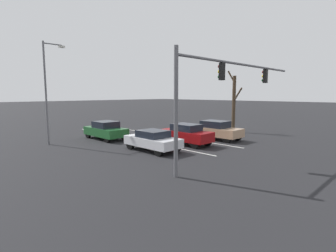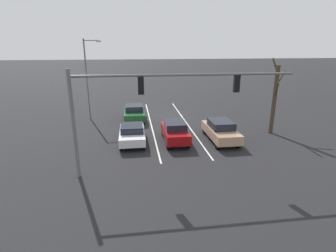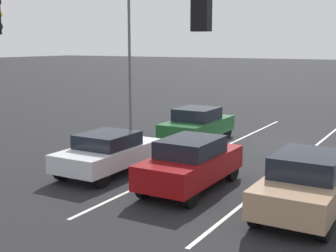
{
  "view_description": "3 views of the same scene",
  "coord_description": "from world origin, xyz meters",
  "px_view_note": "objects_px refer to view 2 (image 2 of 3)",
  "views": [
    {
      "loc": [
        15.4,
        21.05,
        3.94
      ],
      "look_at": [
        0.59,
        6.28,
        1.35
      ],
      "focal_mm": 28.0,
      "sensor_mm": 36.0,
      "label": 1
    },
    {
      "loc": [
        3.34,
        26.96,
        7.24
      ],
      "look_at": [
        0.69,
        7.43,
        1.15
      ],
      "focal_mm": 28.0,
      "sensor_mm": 36.0,
      "label": 2
    },
    {
      "loc": [
        -6.22,
        20.36,
        4.47
      ],
      "look_at": [
        0.93,
        8.03,
        1.95
      ],
      "focal_mm": 50.0,
      "sensor_mm": 36.0,
      "label": 3
    }
  ],
  "objects_px": {
    "traffic_signal_gantry": "(147,96)",
    "bare_tree_near": "(275,97)",
    "car_maroon_midlane_front": "(175,131)",
    "car_tan_leftlane_front": "(221,130)",
    "car_silver_rightlane_front": "(132,133)",
    "street_lamp_right_shoulder": "(88,75)",
    "car_darkgreen_rightlane_second": "(134,113)"
  },
  "relations": [
    {
      "from": "car_darkgreen_rightlane_second",
      "to": "car_tan_leftlane_front",
      "type": "bearing_deg",
      "value": 134.58
    },
    {
      "from": "car_maroon_midlane_front",
      "to": "traffic_signal_gantry",
      "type": "height_order",
      "value": "traffic_signal_gantry"
    },
    {
      "from": "traffic_signal_gantry",
      "to": "bare_tree_near",
      "type": "relative_size",
      "value": 2.0
    },
    {
      "from": "car_silver_rightlane_front",
      "to": "street_lamp_right_shoulder",
      "type": "bearing_deg",
      "value": -61.42
    },
    {
      "from": "car_silver_rightlane_front",
      "to": "car_maroon_midlane_front",
      "type": "bearing_deg",
      "value": 177.09
    },
    {
      "from": "car_maroon_midlane_front",
      "to": "car_tan_leftlane_front",
      "type": "distance_m",
      "value": 3.63
    },
    {
      "from": "car_silver_rightlane_front",
      "to": "traffic_signal_gantry",
      "type": "height_order",
      "value": "traffic_signal_gantry"
    },
    {
      "from": "street_lamp_right_shoulder",
      "to": "traffic_signal_gantry",
      "type": "bearing_deg",
      "value": 111.66
    },
    {
      "from": "car_tan_leftlane_front",
      "to": "traffic_signal_gantry",
      "type": "bearing_deg",
      "value": 37.93
    },
    {
      "from": "car_maroon_midlane_front",
      "to": "car_silver_rightlane_front",
      "type": "distance_m",
      "value": 3.32
    },
    {
      "from": "car_silver_rightlane_front",
      "to": "car_darkgreen_rightlane_second",
      "type": "bearing_deg",
      "value": -92.2
    },
    {
      "from": "car_maroon_midlane_front",
      "to": "car_silver_rightlane_front",
      "type": "bearing_deg",
      "value": -2.91
    },
    {
      "from": "car_tan_leftlane_front",
      "to": "traffic_signal_gantry",
      "type": "relative_size",
      "value": 0.37
    },
    {
      "from": "car_silver_rightlane_front",
      "to": "car_tan_leftlane_front",
      "type": "xyz_separation_m",
      "value": [
        -6.93,
        0.38,
        0.07
      ]
    },
    {
      "from": "car_silver_rightlane_front",
      "to": "car_tan_leftlane_front",
      "type": "bearing_deg",
      "value": 176.88
    },
    {
      "from": "car_silver_rightlane_front",
      "to": "traffic_signal_gantry",
      "type": "bearing_deg",
      "value": 100.22
    },
    {
      "from": "car_silver_rightlane_front",
      "to": "street_lamp_right_shoulder",
      "type": "height_order",
      "value": "street_lamp_right_shoulder"
    },
    {
      "from": "car_maroon_midlane_front",
      "to": "street_lamp_right_shoulder",
      "type": "xyz_separation_m",
      "value": [
        7.37,
        -7.61,
        3.65
      ]
    },
    {
      "from": "car_tan_leftlane_front",
      "to": "bare_tree_near",
      "type": "distance_m",
      "value": 5.55
    },
    {
      "from": "car_maroon_midlane_front",
      "to": "bare_tree_near",
      "type": "height_order",
      "value": "bare_tree_near"
    },
    {
      "from": "car_maroon_midlane_front",
      "to": "street_lamp_right_shoulder",
      "type": "relative_size",
      "value": 0.54
    },
    {
      "from": "traffic_signal_gantry",
      "to": "street_lamp_right_shoulder",
      "type": "bearing_deg",
      "value": -68.34
    },
    {
      "from": "street_lamp_right_shoulder",
      "to": "car_silver_rightlane_front",
      "type": "bearing_deg",
      "value": 118.58
    },
    {
      "from": "car_darkgreen_rightlane_second",
      "to": "street_lamp_right_shoulder",
      "type": "xyz_separation_m",
      "value": [
        4.3,
        -1.04,
        3.7
      ]
    },
    {
      "from": "car_silver_rightlane_front",
      "to": "car_tan_leftlane_front",
      "type": "height_order",
      "value": "car_tan_leftlane_front"
    },
    {
      "from": "car_silver_rightlane_front",
      "to": "car_tan_leftlane_front",
      "type": "relative_size",
      "value": 0.9
    },
    {
      "from": "street_lamp_right_shoulder",
      "to": "car_darkgreen_rightlane_second",
      "type": "bearing_deg",
      "value": 166.45
    },
    {
      "from": "car_tan_leftlane_front",
      "to": "car_silver_rightlane_front",
      "type": "bearing_deg",
      "value": -3.12
    },
    {
      "from": "car_silver_rightlane_front",
      "to": "car_darkgreen_rightlane_second",
      "type": "xyz_separation_m",
      "value": [
        -0.25,
        -6.41,
        0.04
      ]
    },
    {
      "from": "car_maroon_midlane_front",
      "to": "bare_tree_near",
      "type": "relative_size",
      "value": 0.67
    },
    {
      "from": "car_tan_leftlane_front",
      "to": "bare_tree_near",
      "type": "relative_size",
      "value": 0.74
    },
    {
      "from": "car_tan_leftlane_front",
      "to": "bare_tree_near",
      "type": "bearing_deg",
      "value": -166.39
    }
  ]
}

